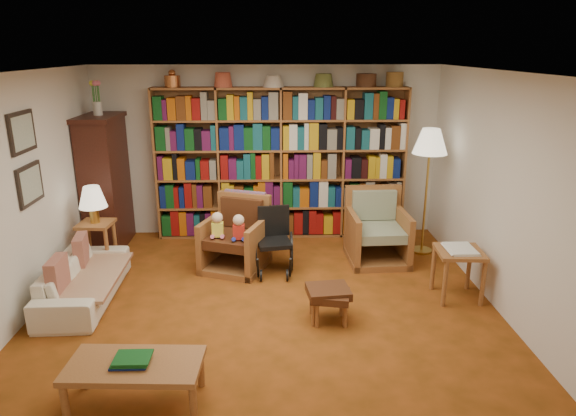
{
  "coord_description": "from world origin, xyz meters",
  "views": [
    {
      "loc": [
        0.07,
        -5.01,
        2.72
      ],
      "look_at": [
        0.25,
        0.6,
        0.97
      ],
      "focal_mm": 32.0,
      "sensor_mm": 36.0,
      "label": 1
    }
  ],
  "objects_px": {
    "wheelchair": "(274,242)",
    "footstool_b": "(328,294)",
    "armchair_sage": "(376,233)",
    "footstool_a": "(330,298)",
    "coffee_table": "(135,368)",
    "side_table_lamp": "(97,235)",
    "side_table_papers": "(459,258)",
    "armchair_leather": "(235,238)",
    "floor_lamp": "(430,147)",
    "sofa": "(84,280)"
  },
  "relations": [
    {
      "from": "footstool_b",
      "to": "side_table_papers",
      "type": "bearing_deg",
      "value": 16.88
    },
    {
      "from": "floor_lamp",
      "to": "coffee_table",
      "type": "xyz_separation_m",
      "value": [
        -3.17,
        -3.12,
        -1.15
      ]
    },
    {
      "from": "armchair_leather",
      "to": "footstool_b",
      "type": "relative_size",
      "value": 2.11
    },
    {
      "from": "sofa",
      "to": "armchair_leather",
      "type": "bearing_deg",
      "value": -62.52
    },
    {
      "from": "side_table_lamp",
      "to": "wheelchair",
      "type": "relative_size",
      "value": 0.77
    },
    {
      "from": "coffee_table",
      "to": "footstool_a",
      "type": "bearing_deg",
      "value": 36.56
    },
    {
      "from": "side_table_lamp",
      "to": "side_table_papers",
      "type": "distance_m",
      "value": 4.4
    },
    {
      "from": "sofa",
      "to": "wheelchair",
      "type": "height_order",
      "value": "wheelchair"
    },
    {
      "from": "armchair_sage",
      "to": "footstool_a",
      "type": "relative_size",
      "value": 2.15
    },
    {
      "from": "sofa",
      "to": "armchair_leather",
      "type": "height_order",
      "value": "armchair_leather"
    },
    {
      "from": "armchair_leather",
      "to": "side_table_lamp",
      "type": "bearing_deg",
      "value": -177.46
    },
    {
      "from": "side_table_lamp",
      "to": "armchair_sage",
      "type": "xyz_separation_m",
      "value": [
        3.6,
        0.26,
        -0.1
      ]
    },
    {
      "from": "sofa",
      "to": "wheelchair",
      "type": "xyz_separation_m",
      "value": [
        2.13,
        0.73,
        0.14
      ]
    },
    {
      "from": "sofa",
      "to": "armchair_sage",
      "type": "bearing_deg",
      "value": -74.22
    },
    {
      "from": "wheelchair",
      "to": "floor_lamp",
      "type": "relative_size",
      "value": 0.48
    },
    {
      "from": "wheelchair",
      "to": "coffee_table",
      "type": "xyz_separation_m",
      "value": [
        -1.1,
        -2.56,
        -0.04
      ]
    },
    {
      "from": "armchair_sage",
      "to": "footstool_b",
      "type": "distance_m",
      "value": 1.82
    },
    {
      "from": "armchair_sage",
      "to": "side_table_papers",
      "type": "bearing_deg",
      "value": -59.3
    },
    {
      "from": "wheelchair",
      "to": "floor_lamp",
      "type": "bearing_deg",
      "value": 15.12
    },
    {
      "from": "sofa",
      "to": "floor_lamp",
      "type": "relative_size",
      "value": 0.94
    },
    {
      "from": "side_table_papers",
      "to": "footstool_a",
      "type": "height_order",
      "value": "side_table_papers"
    },
    {
      "from": "wheelchair",
      "to": "footstool_a",
      "type": "height_order",
      "value": "wheelchair"
    },
    {
      "from": "sofa",
      "to": "floor_lamp",
      "type": "height_order",
      "value": "floor_lamp"
    },
    {
      "from": "floor_lamp",
      "to": "armchair_sage",
      "type": "bearing_deg",
      "value": -163.46
    },
    {
      "from": "footstool_a",
      "to": "coffee_table",
      "type": "height_order",
      "value": "coffee_table"
    },
    {
      "from": "armchair_sage",
      "to": "footstool_a",
      "type": "distance_m",
      "value": 1.85
    },
    {
      "from": "armchair_leather",
      "to": "floor_lamp",
      "type": "relative_size",
      "value": 0.57
    },
    {
      "from": "footstool_a",
      "to": "armchair_leather",
      "type": "bearing_deg",
      "value": 125.7
    },
    {
      "from": "wheelchair",
      "to": "footstool_b",
      "type": "bearing_deg",
      "value": -66.55
    },
    {
      "from": "side_table_lamp",
      "to": "side_table_papers",
      "type": "height_order",
      "value": "side_table_lamp"
    },
    {
      "from": "wheelchair",
      "to": "floor_lamp",
      "type": "distance_m",
      "value": 2.41
    },
    {
      "from": "wheelchair",
      "to": "footstool_b",
      "type": "relative_size",
      "value": 1.76
    },
    {
      "from": "sofa",
      "to": "armchair_leather",
      "type": "xyz_separation_m",
      "value": [
        1.64,
        0.9,
        0.15
      ]
    },
    {
      "from": "sofa",
      "to": "floor_lamp",
      "type": "distance_m",
      "value": 4.57
    },
    {
      "from": "wheelchair",
      "to": "floor_lamp",
      "type": "height_order",
      "value": "floor_lamp"
    },
    {
      "from": "armchair_sage",
      "to": "armchair_leather",
      "type": "bearing_deg",
      "value": -174.44
    },
    {
      "from": "sofa",
      "to": "coffee_table",
      "type": "height_order",
      "value": "sofa"
    },
    {
      "from": "floor_lamp",
      "to": "coffee_table",
      "type": "height_order",
      "value": "floor_lamp"
    },
    {
      "from": "footstool_a",
      "to": "footstool_b",
      "type": "height_order",
      "value": "footstool_b"
    },
    {
      "from": "armchair_leather",
      "to": "floor_lamp",
      "type": "xyz_separation_m",
      "value": [
        2.56,
        0.39,
        1.1
      ]
    },
    {
      "from": "floor_lamp",
      "to": "footstool_b",
      "type": "xyz_separation_m",
      "value": [
        -1.51,
        -1.84,
        -1.19
      ]
    },
    {
      "from": "footstool_b",
      "to": "floor_lamp",
      "type": "bearing_deg",
      "value": 50.58
    },
    {
      "from": "wheelchair",
      "to": "coffee_table",
      "type": "relative_size",
      "value": 0.77
    },
    {
      "from": "side_table_lamp",
      "to": "coffee_table",
      "type": "relative_size",
      "value": 0.59
    },
    {
      "from": "armchair_leather",
      "to": "side_table_papers",
      "type": "xyz_separation_m",
      "value": [
        2.56,
        -0.99,
        0.1
      ]
    },
    {
      "from": "sofa",
      "to": "footstool_b",
      "type": "relative_size",
      "value": 3.45
    },
    {
      "from": "coffee_table",
      "to": "armchair_leather",
      "type": "bearing_deg",
      "value": 77.55
    },
    {
      "from": "sofa",
      "to": "footstool_b",
      "type": "height_order",
      "value": "sofa"
    },
    {
      "from": "footstool_a",
      "to": "footstool_b",
      "type": "relative_size",
      "value": 0.95
    },
    {
      "from": "side_table_papers",
      "to": "footstool_a",
      "type": "distance_m",
      "value": 1.59
    }
  ]
}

